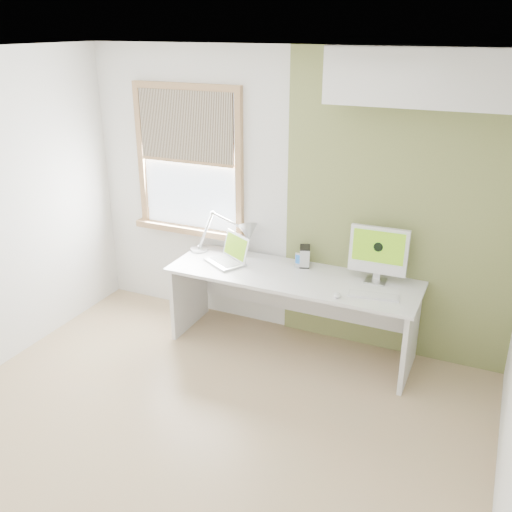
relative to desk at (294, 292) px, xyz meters
The scene contains 12 objects.
room 1.64m from the desk, 97.79° to the right, with size 4.04×3.54×2.64m.
accent_wall 1.15m from the desk, 20.33° to the left, with size 2.00×0.02×2.60m, color olive.
soffit 2.12m from the desk, ahead, with size 1.60×0.40×0.42m, color white.
window 1.59m from the desk, 167.24° to the left, with size 1.20×0.14×1.42m.
desk is the anchor object (origin of this frame).
desk_lamp 0.76m from the desk, 166.10° to the left, with size 0.74×0.30×0.41m.
laptop 0.68m from the desk, behind, with size 0.45×0.43×0.25m.
phone_dock 0.26m from the desk, 97.90° to the left, with size 0.08×0.08×0.14m.
external_drive 0.34m from the desk, 81.85° to the left, with size 0.13×0.16×0.18m.
imac 0.84m from the desk, 10.13° to the left, with size 0.49×0.16×0.48m.
keyboard 0.79m from the desk, 14.04° to the right, with size 0.41×0.17×0.02m.
mouse 0.60m from the desk, 32.90° to the right, with size 0.05×0.09×0.03m, color white.
Camera 1 is at (1.76, -2.86, 2.76)m, focal length 39.97 mm.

